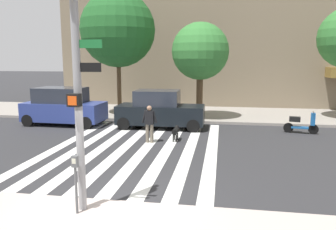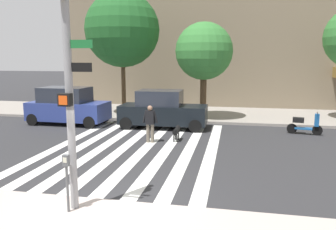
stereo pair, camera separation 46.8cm
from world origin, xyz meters
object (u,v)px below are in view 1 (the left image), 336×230
at_px(street_tree_nearest, 118,30).
at_px(pedestrian_dog_walker, 149,122).
at_px(parking_meter_curbside, 76,176).
at_px(parked_scooter, 301,124).
at_px(street_tree_middle, 200,52).
at_px(dog_on_leash, 176,131).
at_px(parked_car_behind_first, 160,110).
at_px(parked_car_near_curb, 63,107).
at_px(traffic_light_pole, 76,64).

xyz_separation_m(street_tree_nearest, pedestrian_dog_walker, (3.35, -6.31, -4.48)).
xyz_separation_m(parking_meter_curbside, pedestrian_dog_walker, (0.10, 7.20, -0.10)).
distance_m(parked_scooter, pedestrian_dog_walker, 7.62).
relative_size(street_tree_nearest, street_tree_middle, 1.35).
bearing_deg(dog_on_leash, street_tree_middle, 82.42).
distance_m(parked_car_behind_first, street_tree_nearest, 6.31).
height_order(parking_meter_curbside, parked_car_near_curb, parked_car_near_curb).
xyz_separation_m(parking_meter_curbside, parked_car_near_curb, (-5.51, 10.40, -0.02)).
bearing_deg(parked_scooter, dog_on_leash, -157.08).
bearing_deg(parked_scooter, pedestrian_dog_walker, -156.62).
bearing_deg(pedestrian_dog_walker, parking_meter_curbside, -90.80).
bearing_deg(parked_car_behind_first, dog_on_leash, -65.31).
distance_m(traffic_light_pole, pedestrian_dog_walker, 7.48).
relative_size(parking_meter_curbside, parked_scooter, 0.84).
xyz_separation_m(parking_meter_curbside, parked_car_behind_first, (-0.04, 10.39, -0.09)).
distance_m(parked_car_near_curb, parked_scooter, 12.61).
xyz_separation_m(street_tree_middle, dog_on_leash, (-0.69, -5.18, -3.61)).
xyz_separation_m(parked_car_near_curb, street_tree_middle, (7.39, 2.51, 3.05)).
distance_m(parked_scooter, street_tree_middle, 6.87).
relative_size(parked_scooter, street_tree_middle, 0.29).
distance_m(street_tree_nearest, dog_on_leash, 8.82).
height_order(parked_car_behind_first, parked_scooter, parked_car_behind_first).
height_order(parked_car_behind_first, dog_on_leash, parked_car_behind_first).
bearing_deg(dog_on_leash, pedestrian_dog_walker, -154.17).
bearing_deg(traffic_light_pole, street_tree_middle, 81.81).
relative_size(parked_car_near_curb, parked_car_behind_first, 0.97).
bearing_deg(street_tree_nearest, dog_on_leash, -52.52).
bearing_deg(parked_scooter, parked_car_near_curb, 179.18).
bearing_deg(traffic_light_pole, pedestrian_dog_walker, 89.55).
distance_m(pedestrian_dog_walker, dog_on_leash, 1.30).
xyz_separation_m(traffic_light_pole, street_tree_middle, (1.83, 12.72, 0.53)).
height_order(parked_car_near_curb, pedestrian_dog_walker, parked_car_near_curb).
bearing_deg(parked_scooter, street_tree_nearest, 162.35).
height_order(traffic_light_pole, parked_car_behind_first, traffic_light_pole).
height_order(parked_scooter, street_tree_middle, street_tree_middle).
xyz_separation_m(parked_scooter, street_tree_nearest, (-10.33, 3.29, 4.93)).
distance_m(parking_meter_curbside, pedestrian_dog_walker, 7.20).
xyz_separation_m(parking_meter_curbside, dog_on_leash, (1.19, 7.72, -0.59)).
bearing_deg(parked_scooter, traffic_light_pole, -125.06).
xyz_separation_m(street_tree_middle, pedestrian_dog_walker, (-1.78, -5.71, -3.13)).
relative_size(traffic_light_pole, dog_on_leash, 6.03).
distance_m(traffic_light_pole, parking_meter_curbside, 2.50).
xyz_separation_m(parked_car_behind_first, dog_on_leash, (1.23, -2.67, -0.50)).
xyz_separation_m(parked_scooter, street_tree_middle, (-5.21, 2.69, 3.58)).
bearing_deg(pedestrian_dog_walker, traffic_light_pole, -90.45).
distance_m(parked_car_near_curb, pedestrian_dog_walker, 6.46).
height_order(street_tree_nearest, pedestrian_dog_walker, street_tree_nearest).
bearing_deg(parked_car_near_curb, street_tree_middle, 18.74).
relative_size(street_tree_nearest, pedestrian_dog_walker, 4.62).
distance_m(parking_meter_curbside, parked_car_near_curb, 11.77).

